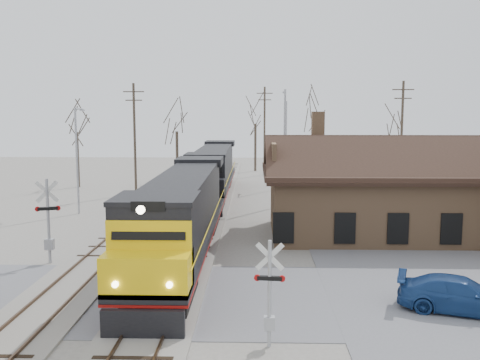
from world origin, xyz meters
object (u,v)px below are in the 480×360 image
at_px(depot, 382,198).
at_px(parked_car, 460,295).
at_px(locomotive_lead, 181,216).
at_px(locomotive_trailing, 213,171).

xyz_separation_m(depot, parked_car, (0.03, -13.41, -1.71)).
distance_m(depot, locomotive_lead, 13.65).
distance_m(locomotive_trailing, parked_car, 30.78).
bearing_deg(parked_car, depot, 17.85).
relative_size(depot, locomotive_trailing, 0.72).
height_order(locomotive_trailing, parked_car, locomotive_trailing).
relative_size(locomotive_trailing, parked_car, 4.39).
height_order(locomotive_lead, locomotive_trailing, locomotive_lead).
xyz_separation_m(locomotive_lead, locomotive_trailing, (0.00, 21.40, -0.00)).
relative_size(depot, parked_car, 3.16).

